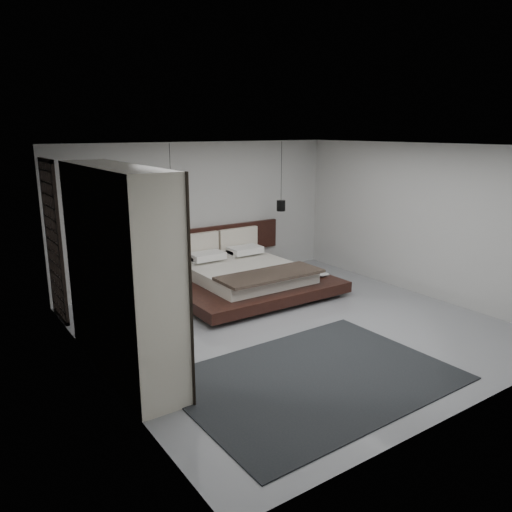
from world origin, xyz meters
TOP-DOWN VIEW (x-y plane):
  - floor at (0.00, 0.00)m, footprint 6.00×6.00m
  - ceiling at (0.00, 0.00)m, footprint 6.00×6.00m
  - wall_back at (0.00, 3.00)m, footprint 6.00×0.00m
  - wall_front at (0.00, -3.00)m, footprint 6.00×0.00m
  - wall_left at (-3.00, 0.00)m, footprint 0.00×6.00m
  - wall_right at (3.00, 0.00)m, footprint 0.00×6.00m
  - lattice_screen at (-2.95, 2.45)m, footprint 0.05×0.90m
  - bed at (0.32, 1.90)m, footprint 2.98×2.47m
  - book_lower at (1.54, 1.22)m, footprint 0.29×0.34m
  - book_upper at (1.52, 1.19)m, footprint 0.24×0.30m
  - pendant_left at (-0.91, 2.39)m, footprint 0.20×0.20m
  - pendant_right at (1.54, 2.39)m, footprint 0.18×0.18m
  - wardrobe at (-2.70, 0.09)m, footprint 0.63×2.67m
  - rug at (-0.84, -1.51)m, footprint 3.42×2.47m

SIDE VIEW (x-z plane):
  - floor at x=0.00m, z-range 0.00..0.00m
  - rug at x=-0.84m, z-range 0.00..0.01m
  - book_lower at x=1.54m, z-range 0.28..0.30m
  - bed at x=0.32m, z-range -0.25..0.86m
  - book_upper at x=1.52m, z-range 0.30..0.32m
  - lattice_screen at x=-2.95m, z-range 0.00..2.60m
  - wardrobe at x=-2.70m, z-range 0.00..2.62m
  - wall_back at x=0.00m, z-range -1.60..4.40m
  - wall_front at x=0.00m, z-range -1.60..4.40m
  - wall_left at x=-3.00m, z-range -1.60..4.40m
  - wall_right at x=3.00m, z-range -1.60..4.40m
  - pendant_right at x=1.54m, z-range 0.80..2.21m
  - pendant_left at x=-0.91m, z-range 0.97..2.27m
  - ceiling at x=0.00m, z-range 2.80..2.80m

